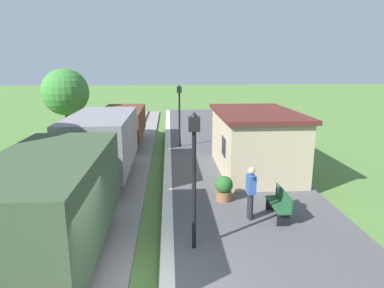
{
  "coord_description": "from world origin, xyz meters",
  "views": [
    {
      "loc": [
        0.5,
        -6.54,
        5.07
      ],
      "look_at": [
        1.5,
        7.97,
        1.64
      ],
      "focal_mm": 31.7,
      "sensor_mm": 36.0,
      "label": 1
    }
  ],
  "objects": [
    {
      "name": "potted_planter",
      "position": [
        2.44,
        4.86,
        0.72
      ],
      "size": [
        0.64,
        0.64,
        0.92
      ],
      "color": "brown",
      "rests_on": "platform_slab"
    },
    {
      "name": "bench_near_hut",
      "position": [
        4.0,
        3.35,
        0.72
      ],
      "size": [
        0.42,
        1.5,
        0.91
      ],
      "color": "#1E4C2D",
      "rests_on": "platform_slab"
    },
    {
      "name": "lamp_post_near",
      "position": [
        1.12,
        1.69,
        2.8
      ],
      "size": [
        0.28,
        0.28,
        3.7
      ],
      "color": "black",
      "rests_on": "platform_slab"
    },
    {
      "name": "lamp_post_far",
      "position": [
        1.12,
        13.27,
        2.8
      ],
      "size": [
        0.28,
        0.28,
        3.7
      ],
      "color": "black",
      "rests_on": "platform_slab"
    },
    {
      "name": "tree_field_left",
      "position": [
        -6.0,
        15.46,
        3.34
      ],
      "size": [
        2.93,
        2.93,
        4.83
      ],
      "color": "#4C3823",
      "rests_on": "ground"
    },
    {
      "name": "platform_slab",
      "position": [
        3.2,
        0.0,
        0.12
      ],
      "size": [
        6.0,
        60.0,
        0.25
      ],
      "primitive_type": "cube",
      "color": "#4C4C4F",
      "rests_on": "ground"
    },
    {
      "name": "station_hut",
      "position": [
        4.4,
        8.31,
        1.65
      ],
      "size": [
        3.5,
        5.8,
        2.78
      ],
      "color": "tan",
      "rests_on": "platform_slab"
    },
    {
      "name": "person_waiting",
      "position": [
        3.03,
        3.32,
        1.18
      ],
      "size": [
        0.26,
        0.39,
        1.71
      ],
      "rotation": [
        0.0,
        0.0,
        3.18
      ],
      "color": "black",
      "rests_on": "platform_slab"
    },
    {
      "name": "bench_down_platform",
      "position": [
        4.0,
        13.74,
        0.72
      ],
      "size": [
        0.42,
        1.5,
        0.91
      ],
      "color": "#1E4C2D",
      "rests_on": "platform_slab"
    },
    {
      "name": "freight_train",
      "position": [
        -2.4,
        7.38,
        1.6
      ],
      "size": [
        2.5,
        19.4,
        2.72
      ],
      "color": "#384C33",
      "rests_on": "rail_near"
    }
  ]
}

